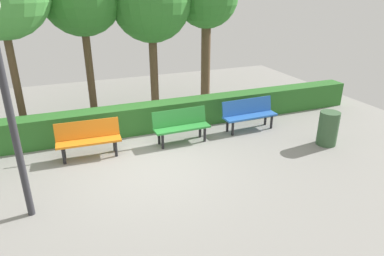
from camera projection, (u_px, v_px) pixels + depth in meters
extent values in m
plane|color=gray|center=(147.00, 165.00, 7.81)|extent=(16.42, 16.42, 0.00)
cube|color=blue|center=(250.00, 116.00, 9.57)|extent=(1.58, 0.47, 0.05)
cube|color=blue|center=(247.00, 106.00, 9.64)|extent=(1.57, 0.17, 0.42)
cylinder|color=black|center=(271.00, 122.00, 9.76)|extent=(0.07, 0.07, 0.39)
cylinder|color=black|center=(265.00, 118.00, 10.01)|extent=(0.07, 0.07, 0.39)
cylinder|color=black|center=(233.00, 129.00, 9.29)|extent=(0.07, 0.07, 0.39)
cylinder|color=black|center=(227.00, 125.00, 9.55)|extent=(0.07, 0.07, 0.39)
cube|color=#2D8C38|center=(182.00, 128.00, 8.77)|extent=(1.46, 0.44, 0.05)
cube|color=#2D8C38|center=(179.00, 117.00, 8.84)|extent=(1.46, 0.15, 0.42)
cylinder|color=black|center=(205.00, 134.00, 8.93)|extent=(0.07, 0.07, 0.39)
cylinder|color=black|center=(200.00, 130.00, 9.19)|extent=(0.07, 0.07, 0.39)
cylinder|color=black|center=(163.00, 142.00, 8.52)|extent=(0.07, 0.07, 0.39)
cylinder|color=black|center=(159.00, 137.00, 8.78)|extent=(0.07, 0.07, 0.39)
cube|color=orange|center=(89.00, 141.00, 8.01)|extent=(1.49, 0.48, 0.05)
cube|color=orange|center=(87.00, 129.00, 8.09)|extent=(1.48, 0.19, 0.42)
cylinder|color=black|center=(116.00, 149.00, 8.14)|extent=(0.07, 0.07, 0.39)
cylinder|color=black|center=(114.00, 144.00, 8.41)|extent=(0.07, 0.07, 0.39)
cylinder|color=black|center=(64.00, 156.00, 7.79)|extent=(0.07, 0.07, 0.39)
cylinder|color=black|center=(64.00, 151.00, 8.05)|extent=(0.07, 0.07, 0.39)
cube|color=#2D6B28|center=(165.00, 115.00, 9.72)|extent=(12.42, 0.58, 0.77)
cylinder|color=brown|center=(206.00, 60.00, 11.76)|extent=(0.32, 0.32, 2.88)
cylinder|color=brown|center=(154.00, 68.00, 11.09)|extent=(0.26, 0.26, 2.62)
sphere|color=#337A2D|center=(151.00, 2.00, 10.30)|extent=(2.43, 2.43, 2.43)
cylinder|color=brown|center=(90.00, 69.00, 10.55)|extent=(0.23, 0.23, 2.86)
cylinder|color=brown|center=(15.00, 78.00, 9.20)|extent=(0.20, 0.20, 2.99)
cylinder|color=#2D2D33|center=(13.00, 126.00, 5.48)|extent=(0.12, 0.12, 3.42)
cylinder|color=#385938|center=(328.00, 128.00, 8.67)|extent=(0.49, 0.49, 0.88)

